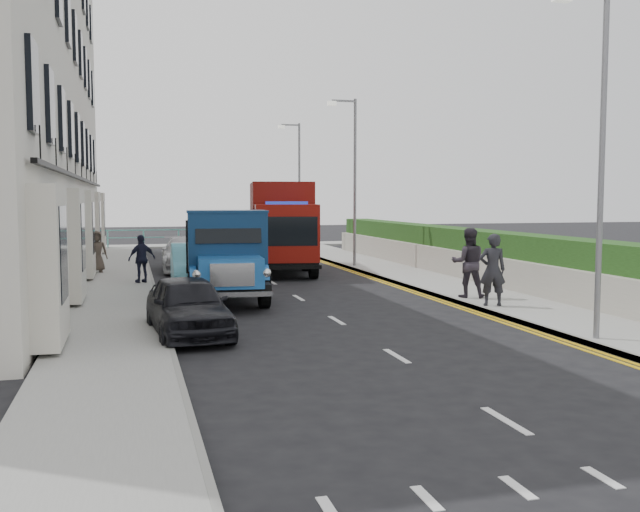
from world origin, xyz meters
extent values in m
plane|color=black|center=(0.00, 0.00, 0.00)|extent=(120.00, 120.00, 0.00)
cube|color=gray|center=(-5.20, 9.00, 0.06)|extent=(2.40, 38.00, 0.12)
cube|color=gray|center=(5.30, 9.00, 0.06)|extent=(2.60, 38.00, 0.12)
cube|color=gray|center=(0.00, 29.00, 0.06)|extent=(30.00, 2.50, 0.12)
plane|color=slate|center=(0.00, 60.00, 0.00)|extent=(120.00, 120.00, 0.00)
cube|color=black|center=(-6.35, 13.00, 3.60)|extent=(0.12, 28.00, 0.10)
cube|color=#B2AD9E|center=(6.60, 9.00, 0.55)|extent=(0.30, 28.00, 1.00)
cube|color=#1E3E13|center=(7.30, 9.00, 0.95)|extent=(1.20, 28.00, 1.70)
cube|color=#59B2A5|center=(0.00, 28.20, 1.08)|extent=(13.00, 0.08, 0.06)
cube|color=#59B2A5|center=(0.00, 28.20, 0.65)|extent=(13.00, 0.06, 0.05)
cylinder|color=slate|center=(4.30, -2.00, 3.50)|extent=(0.12, 0.12, 7.00)
cylinder|color=slate|center=(4.30, 14.00, 3.50)|extent=(0.12, 0.12, 7.00)
cube|color=slate|center=(3.80, 14.00, 6.90)|extent=(1.00, 0.08, 0.08)
cube|color=beige|center=(3.30, 14.00, 6.78)|extent=(0.35, 0.18, 0.18)
cylinder|color=slate|center=(4.30, 24.00, 3.50)|extent=(0.12, 0.12, 7.00)
cube|color=slate|center=(3.80, 24.00, 6.90)|extent=(1.00, 0.08, 0.08)
cube|color=beige|center=(3.30, 24.00, 6.78)|extent=(0.35, 0.18, 0.18)
cylinder|color=black|center=(-3.17, 4.56, 0.51)|extent=(0.34, 1.03, 1.01)
cylinder|color=black|center=(-1.32, 4.44, 0.51)|extent=(0.34, 1.03, 1.01)
cylinder|color=black|center=(-2.97, 7.51, 0.51)|extent=(0.34, 1.03, 1.01)
cylinder|color=black|center=(-1.11, 7.39, 0.51)|extent=(0.34, 1.03, 1.01)
cube|color=black|center=(-2.14, 5.97, 0.65)|extent=(2.35, 5.19, 0.19)
cube|color=#1F5EAB|center=(-2.27, 4.02, 1.03)|extent=(1.73, 1.48, 0.76)
cube|color=silver|center=(-2.32, 3.32, 1.03)|extent=(1.11, 0.16, 0.58)
cube|color=#0E2A4C|center=(-2.19, 5.24, 1.64)|extent=(2.19, 1.41, 1.85)
cube|color=black|center=(-2.06, 7.24, 0.90)|extent=(2.41, 3.10, 0.13)
cylinder|color=black|center=(-0.26, 11.05, 0.51)|extent=(0.44, 1.06, 1.03)
cylinder|color=black|center=(1.69, 10.78, 0.51)|extent=(0.44, 1.06, 1.03)
cylinder|color=black|center=(0.15, 13.92, 0.51)|extent=(0.44, 1.06, 1.03)
cylinder|color=black|center=(2.09, 13.65, 0.51)|extent=(0.44, 1.06, 1.03)
cylinder|color=black|center=(0.44, 15.96, 0.51)|extent=(0.44, 1.06, 1.03)
cylinder|color=black|center=(2.38, 15.69, 0.51)|extent=(0.44, 1.06, 1.03)
cube|color=black|center=(1.06, 13.32, 0.70)|extent=(3.05, 6.79, 0.23)
cube|color=maroon|center=(0.72, 10.91, 1.68)|extent=(2.47, 2.07, 2.06)
cube|color=black|center=(0.60, 10.06, 1.78)|extent=(2.05, 0.36, 1.03)
cube|color=#6D0D07|center=(1.20, 14.34, 2.15)|extent=(3.00, 5.14, 2.81)
imported|color=black|center=(-3.60, 1.00, 0.65)|extent=(1.84, 3.92, 1.30)
imported|color=#65C0D8|center=(-2.72, 8.36, 0.75)|extent=(1.72, 4.60, 1.50)
imported|color=silver|center=(-2.60, 14.78, 0.68)|extent=(2.05, 4.74, 1.36)
imported|color=black|center=(-0.50, 22.93, 0.66)|extent=(3.01, 5.09, 1.33)
imported|color=#9E9FA3|center=(2.74, 22.28, 0.82)|extent=(2.75, 5.07, 1.64)
imported|color=black|center=(4.40, 2.48, 1.07)|extent=(0.79, 0.62, 1.90)
imported|color=#2F2932|center=(4.51, 4.08, 1.11)|extent=(1.17, 1.05, 1.98)
imported|color=#1A1B2F|center=(-4.40, 10.11, 0.92)|extent=(1.02, 0.72, 1.60)
imported|color=#41382F|center=(-6.00, 13.93, 0.91)|extent=(0.83, 0.60, 1.59)
camera|label=1|loc=(-4.77, -14.28, 2.95)|focal=40.00mm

